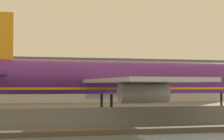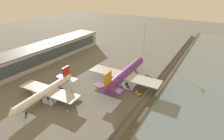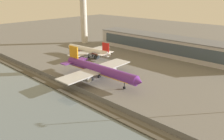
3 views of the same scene
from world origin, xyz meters
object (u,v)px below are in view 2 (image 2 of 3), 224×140
cargo_jet_purple (125,74)px  passenger_jet_white_red (47,91)px  ops_van (58,90)px  baggage_tug (138,93)px  apron_light_mast_apron_west (144,36)px

cargo_jet_purple → passenger_jet_white_red: bearing=144.9°
cargo_jet_purple → passenger_jet_white_red: 44.22m
passenger_jet_white_red → ops_van: 8.20m
cargo_jet_purple → ops_van: (-28.68, 25.82, -4.40)m
baggage_tug → ops_van: (-20.73, 38.39, 0.47)m
passenger_jet_white_red → apron_light_mast_apron_west: 97.88m
cargo_jet_purple → apron_light_mast_apron_west: size_ratio=2.13×
cargo_jet_purple → ops_van: bearing=138.0°
baggage_tug → ops_van: bearing=118.4°
passenger_jet_white_red → apron_light_mast_apron_west: size_ratio=1.71×
apron_light_mast_apron_west → cargo_jet_purple: bearing=-167.8°
cargo_jet_purple → apron_light_mast_apron_west: bearing=12.2°
baggage_tug → ops_van: 43.64m
passenger_jet_white_red → baggage_tug: passenger_jet_white_red is taller
passenger_jet_white_red → baggage_tug: 47.47m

